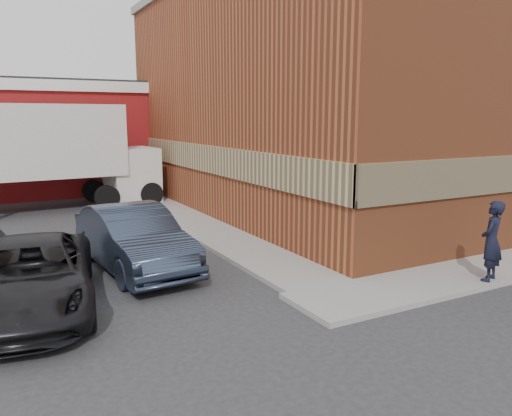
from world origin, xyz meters
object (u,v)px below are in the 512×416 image
sedan (134,238)px  box_truck (58,150)px  brick_building (351,97)px  man (492,241)px  suv_a (30,277)px

sedan → box_truck: (-0.48, 9.97, 1.70)m
brick_building → box_truck: size_ratio=2.04×
man → suv_a: (-9.42, 3.31, -0.34)m
suv_a → brick_building: bearing=36.7°
man → box_truck: bearing=-86.6°
brick_building → box_truck: brick_building is taller
sedan → box_truck: 10.12m
suv_a → man: bearing=-10.5°
box_truck → brick_building: bearing=-24.3°
sedan → box_truck: size_ratio=0.55×
brick_building → sedan: size_ratio=3.72×
sedan → box_truck: bearing=87.7°
sedan → suv_a: sedan is taller
brick_building → sedan: bearing=-154.0°
man → sedan: size_ratio=0.38×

